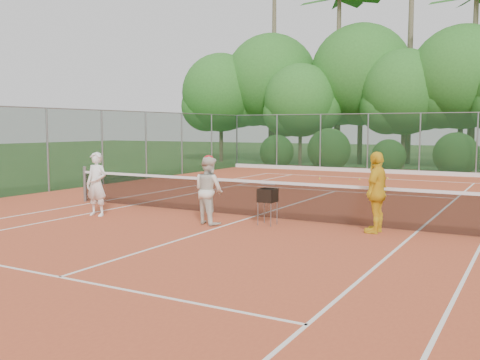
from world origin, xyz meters
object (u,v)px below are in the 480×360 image
object	(u,v)px
player_white	(97,184)
ball_hopper	(268,196)
player_yellow	(377,192)
player_center_grp	(209,190)

from	to	relation	value
player_white	ball_hopper	distance (m)	4.59
player_yellow	ball_hopper	size ratio (longest dim) A/B	2.06
player_white	player_center_grp	bearing A→B (deg)	3.66
player_yellow	ball_hopper	distance (m)	2.53
ball_hopper	player_center_grp	bearing A→B (deg)	-142.01
player_white	ball_hopper	size ratio (longest dim) A/B	1.92
ball_hopper	player_yellow	bearing A→B (deg)	21.47
player_center_grp	player_yellow	xyz separation A→B (m)	(3.78, 0.90, 0.08)
player_center_grp	player_white	bearing A→B (deg)	-172.21
player_center_grp	player_yellow	world-z (taller)	player_yellow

